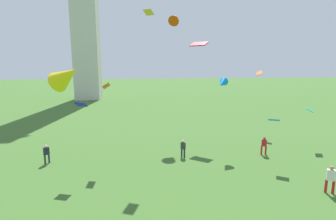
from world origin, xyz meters
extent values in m
cube|color=beige|center=(-12.00, 58.38, 20.15)|extent=(5.11, 5.11, 40.31)
cylinder|color=red|center=(10.43, 21.04, 0.40)|extent=(0.15, 0.15, 0.79)
cylinder|color=red|center=(10.09, 21.18, 0.40)|extent=(0.15, 0.15, 0.79)
cube|color=red|center=(10.26, 21.11, 1.11)|extent=(0.49, 0.40, 0.63)
sphere|color=brown|center=(10.26, 21.11, 1.53)|extent=(0.23, 0.23, 0.23)
cylinder|color=#2D3338|center=(-8.52, 20.72, 0.38)|extent=(0.14, 0.14, 0.76)
cylinder|color=#2D3338|center=(-8.29, 20.99, 0.38)|extent=(0.14, 0.14, 0.76)
cube|color=#1E2333|center=(-8.40, 20.85, 1.07)|extent=(0.45, 0.47, 0.61)
sphere|color=beige|center=(-8.40, 20.85, 1.48)|extent=(0.22, 0.22, 0.22)
cylinder|color=red|center=(11.11, 14.04, 0.44)|extent=(0.17, 0.17, 0.88)
cylinder|color=red|center=(11.46, 13.84, 0.44)|extent=(0.17, 0.17, 0.88)
cube|color=silver|center=(11.29, 13.94, 1.23)|extent=(0.55, 0.48, 0.70)
sphere|color=#A37556|center=(11.29, 13.94, 1.71)|extent=(0.26, 0.26, 0.26)
cylinder|color=#1E2333|center=(2.86, 21.36, 0.37)|extent=(0.14, 0.14, 0.75)
cylinder|color=#1E2333|center=(3.05, 21.08, 0.37)|extent=(0.14, 0.14, 0.75)
cube|color=#2D3338|center=(2.95, 21.22, 1.04)|extent=(0.42, 0.47, 0.59)
sphere|color=beige|center=(2.95, 21.22, 1.45)|extent=(0.22, 0.22, 0.22)
cone|color=yellow|center=(-4.16, 12.65, 7.63)|extent=(2.07, 1.84, 1.60)
cube|color=#08BDA1|center=(15.52, 23.00, 3.63)|extent=(1.08, 1.24, 0.44)
cone|color=#CC4505|center=(3.34, 30.19, 12.97)|extent=(1.92, 2.39, 1.88)
cone|color=#0784E8|center=(6.73, 22.84, 6.28)|extent=(1.40, 1.51, 1.08)
cube|color=#1119C2|center=(-4.96, 18.82, 5.21)|extent=(0.95, 0.74, 0.39)
cube|color=#D55210|center=(13.06, 29.16, 6.88)|extent=(0.85, 1.12, 0.65)
cube|color=#DF510B|center=(-3.40, 21.16, 6.31)|extent=(0.55, 0.94, 0.63)
cube|color=#0C7AD5|center=(9.84, 18.88, 3.70)|extent=(1.02, 0.92, 0.26)
cube|color=gold|center=(0.13, 22.13, 12.21)|extent=(0.94, 1.09, 0.38)
cube|color=#BF090F|center=(5.57, 27.72, 10.04)|extent=(2.10, 1.98, 0.54)
camera|label=1|loc=(-0.54, -0.72, 8.41)|focal=28.45mm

